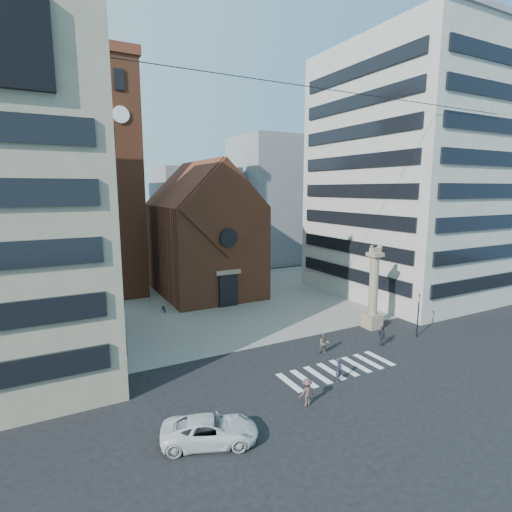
# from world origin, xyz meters

# --- Properties ---
(ground) EXTENTS (120.00, 120.00, 0.00)m
(ground) POSITION_xyz_m (0.00, 0.00, 0.00)
(ground) COLOR black
(ground) RESTS_ON ground
(piazza) EXTENTS (46.00, 30.00, 0.05)m
(piazza) POSITION_xyz_m (0.00, 19.00, 0.03)
(piazza) COLOR gray
(piazza) RESTS_ON ground
(zebra_crossing) EXTENTS (10.20, 3.20, 0.01)m
(zebra_crossing) POSITION_xyz_m (0.55, -3.00, 0.01)
(zebra_crossing) COLOR white
(zebra_crossing) RESTS_ON ground
(church) EXTENTS (12.00, 16.65, 18.00)m
(church) POSITION_xyz_m (0.00, 25.04, 7.98)
(church) COLOR brown
(church) RESTS_ON ground
(campanile) EXTENTS (5.50, 5.50, 31.20)m
(campanile) POSITION_xyz_m (-10.00, 28.00, 15.74)
(campanile) COLOR brown
(campanile) RESTS_ON ground
(building_right) EXTENTS (18.00, 22.00, 32.00)m
(building_right) POSITION_xyz_m (24.00, 12.00, 16.00)
(building_right) COLOR #BBB4A9
(building_right) RESTS_ON ground
(bg_block_left) EXTENTS (16.00, 14.00, 22.00)m
(bg_block_left) POSITION_xyz_m (-20.00, 40.00, 11.00)
(bg_block_left) COLOR gray
(bg_block_left) RESTS_ON ground
(bg_block_mid) EXTENTS (14.00, 12.00, 18.00)m
(bg_block_mid) POSITION_xyz_m (6.00, 45.00, 9.00)
(bg_block_mid) COLOR gray
(bg_block_mid) RESTS_ON ground
(bg_block_right) EXTENTS (16.00, 14.00, 24.00)m
(bg_block_right) POSITION_xyz_m (22.00, 42.00, 12.00)
(bg_block_right) COLOR gray
(bg_block_right) RESTS_ON ground
(lion_column) EXTENTS (1.63, 1.60, 8.68)m
(lion_column) POSITION_xyz_m (10.01, 3.00, 3.46)
(lion_column) COLOR gray
(lion_column) RESTS_ON ground
(traffic_light) EXTENTS (0.13, 0.16, 4.30)m
(traffic_light) POSITION_xyz_m (12.00, -1.00, 2.29)
(traffic_light) COLOR black
(traffic_light) RESTS_ON ground
(white_car) EXTENTS (5.99, 4.30, 1.52)m
(white_car) POSITION_xyz_m (-11.84, -6.87, 0.76)
(white_car) COLOR silver
(white_car) RESTS_ON ground
(pedestrian_0) EXTENTS (0.79, 0.69, 1.82)m
(pedestrian_0) POSITION_xyz_m (-0.62, -4.55, 0.91)
(pedestrian_0) COLOR #302C3D
(pedestrian_0) RESTS_ON ground
(pedestrian_1) EXTENTS (1.12, 1.02, 1.87)m
(pedestrian_1) POSITION_xyz_m (1.53, 0.04, 0.93)
(pedestrian_1) COLOR #5C5249
(pedestrian_1) RESTS_ON ground
(pedestrian_2) EXTENTS (0.74, 1.18, 1.86)m
(pedestrian_2) POSITION_xyz_m (7.34, -1.03, 0.93)
(pedestrian_2) COLOR #26272E
(pedestrian_2) RESTS_ON ground
(pedestrian_3) EXTENTS (1.20, 0.69, 1.84)m
(pedestrian_3) POSITION_xyz_m (-4.70, -6.19, 0.92)
(pedestrian_3) COLOR brown
(pedestrian_3) RESTS_ON ground
(scooter_0) EXTENTS (0.60, 1.61, 0.84)m
(scooter_0) POSITION_xyz_m (-7.55, 18.40, 0.47)
(scooter_0) COLOR black
(scooter_0) RESTS_ON piazza
(scooter_1) EXTENTS (0.48, 1.56, 0.93)m
(scooter_1) POSITION_xyz_m (-5.72, 18.40, 0.51)
(scooter_1) COLOR black
(scooter_1) RESTS_ON piazza
(scooter_2) EXTENTS (0.60, 1.61, 0.84)m
(scooter_2) POSITION_xyz_m (-3.88, 18.40, 0.47)
(scooter_2) COLOR black
(scooter_2) RESTS_ON piazza
(scooter_3) EXTENTS (0.48, 1.56, 0.93)m
(scooter_3) POSITION_xyz_m (-2.05, 18.40, 0.51)
(scooter_3) COLOR black
(scooter_3) RESTS_ON piazza
(scooter_4) EXTENTS (0.60, 1.61, 0.84)m
(scooter_4) POSITION_xyz_m (-0.22, 18.40, 0.47)
(scooter_4) COLOR black
(scooter_4) RESTS_ON piazza
(scooter_5) EXTENTS (0.48, 1.56, 0.93)m
(scooter_5) POSITION_xyz_m (1.62, 18.40, 0.51)
(scooter_5) COLOR black
(scooter_5) RESTS_ON piazza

